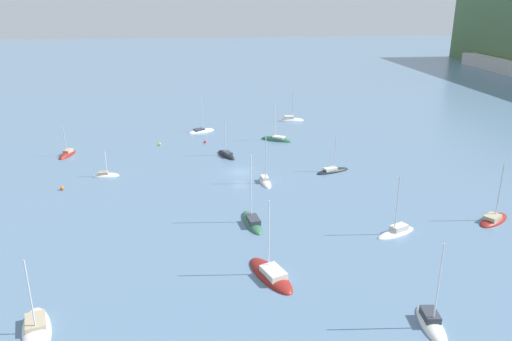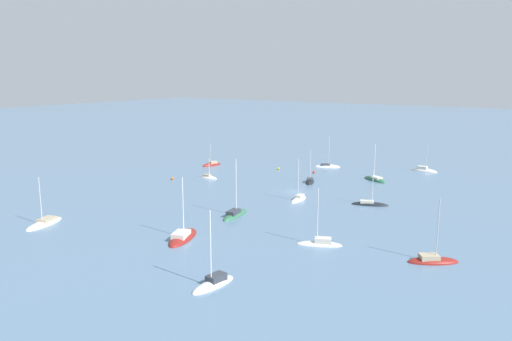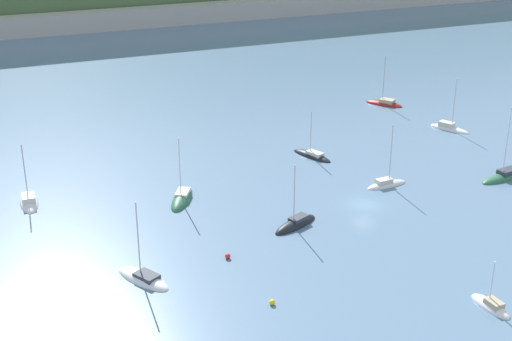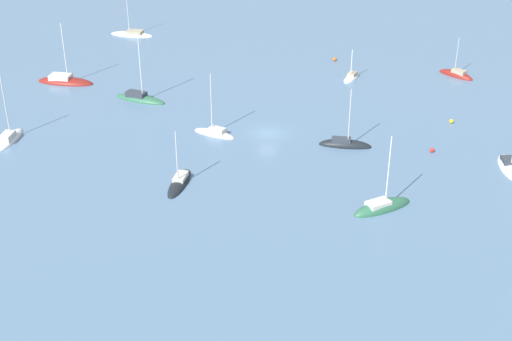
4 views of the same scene
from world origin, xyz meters
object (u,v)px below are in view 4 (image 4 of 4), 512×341
sailboat_12 (382,208)px  sailboat_7 (215,133)px  sailboat_1 (140,99)px  mooring_buoy_2 (432,150)px  sailboat_10 (179,183)px  sailboat_13 (509,167)px  sailboat_5 (65,82)px  sailboat_6 (345,145)px  sailboat_3 (10,139)px  sailboat_2 (456,75)px  mooring_buoy_1 (335,59)px  sailboat_11 (351,78)px  mooring_buoy_0 (451,121)px  sailboat_0 (132,35)px

sailboat_12 → sailboat_7: bearing=107.2°
sailboat_1 → sailboat_7: bearing=-22.7°
sailboat_12 → mooring_buoy_2: size_ratio=15.81×
sailboat_10 → sailboat_13: (-31.09, -23.38, -0.01)m
sailboat_5 → sailboat_6: bearing=-17.7°
sailboat_1 → sailboat_3: size_ratio=1.20×
sailboat_2 → sailboat_13: (-14.89, 27.23, -0.02)m
sailboat_5 → mooring_buoy_1: sailboat_5 is taller
mooring_buoy_2 → sailboat_7: bearing=20.5°
sailboat_6 → sailboat_11: size_ratio=1.59×
sailboat_11 → sailboat_1: bearing=-46.5°
sailboat_3 → sailboat_13: size_ratio=0.98×
sailboat_11 → sailboat_7: bearing=-16.6°
sailboat_2 → sailboat_5: 60.71m
mooring_buoy_1 → mooring_buoy_2: (-25.01, 24.45, -0.02)m
sailboat_7 → mooring_buoy_0: sailboat_7 is taller
sailboat_2 → sailboat_3: sailboat_3 is taller
sailboat_0 → sailboat_13: sailboat_13 is taller
sailboat_0 → sailboat_11: 43.74m
sailboat_7 → mooring_buoy_0: (-25.21, -19.46, 0.14)m
sailboat_0 → sailboat_7: bearing=126.3°
sailboat_0 → sailboat_3: (-15.63, 42.73, 0.06)m
sailboat_0 → sailboat_3: sailboat_3 is taller
sailboat_6 → sailboat_12: 15.45m
sailboat_1 → mooring_buoy_2: (-41.67, -5.52, 0.17)m
sailboat_0 → mooring_buoy_1: size_ratio=13.84×
sailboat_6 → sailboat_11: bearing=90.1°
sailboat_2 → sailboat_3: size_ratio=0.77×
sailboat_11 → mooring_buoy_0: bearing=62.2°
sailboat_0 → sailboat_13: (-72.20, 17.40, -0.02)m
mooring_buoy_0 → sailboat_1: bearing=20.5°
sailboat_2 → sailboat_6: sailboat_6 is taller
sailboat_6 → mooring_buoy_2: bearing=-0.7°
sailboat_1 → sailboat_13: (-50.93, -6.20, -0.05)m
sailboat_13 → sailboat_6: bearing=-104.5°
sailboat_1 → sailboat_10: size_ratio=1.47×
sailboat_6 → sailboat_13: sailboat_13 is taller
sailboat_10 → sailboat_12: sailboat_12 is taller
mooring_buoy_0 → sailboat_13: bearing=137.4°
sailboat_0 → sailboat_13: size_ratio=0.94×
sailboat_10 → mooring_buoy_1: size_ratio=11.74×
sailboat_6 → sailboat_10: 22.17m
sailboat_13 → mooring_buoy_1: bearing=-152.8°
sailboat_7 → sailboat_12: sailboat_12 is taller
sailboat_3 → sailboat_12: (-47.24, -8.78, -0.08)m
sailboat_6 → mooring_buoy_0: size_ratio=15.30×
sailboat_5 → sailboat_13: size_ratio=1.11×
sailboat_5 → sailboat_6: size_ratio=1.20×
sailboat_13 → mooring_buoy_0: bearing=-160.7°
sailboat_5 → sailboat_12: bearing=-30.2°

